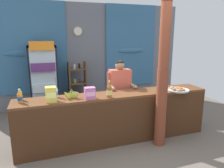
# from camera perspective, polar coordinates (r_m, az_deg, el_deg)

# --- Properties ---
(ground_plane) EXTENTS (7.76, 7.76, 0.00)m
(ground_plane) POSITION_cam_1_polar(r_m,az_deg,el_deg) (4.76, -2.39, -11.47)
(ground_plane) COLOR #665B51
(back_wall_curtained) EXTENTS (5.77, 0.22, 2.84)m
(back_wall_curtained) POSITION_cam_1_polar(r_m,az_deg,el_deg) (6.07, -7.80, 8.03)
(back_wall_curtained) COLOR slate
(back_wall_curtained) RESTS_ON ground
(stall_counter) EXTENTS (3.60, 0.52, 0.93)m
(stall_counter) POSITION_cam_1_polar(r_m,az_deg,el_deg) (3.89, 1.77, -8.11)
(stall_counter) COLOR brown
(stall_counter) RESTS_ON ground
(timber_post) EXTENTS (0.21, 0.19, 2.83)m
(timber_post) POSITION_cam_1_polar(r_m,az_deg,el_deg) (3.73, 13.64, 3.13)
(timber_post) COLOR brown
(timber_post) RESTS_ON ground
(drink_fridge) EXTENTS (0.66, 0.75, 1.84)m
(drink_fridge) POSITION_cam_1_polar(r_m,az_deg,el_deg) (5.52, -18.01, 2.38)
(drink_fridge) COLOR black
(drink_fridge) RESTS_ON ground
(bottle_shelf_rack) EXTENTS (0.48, 0.28, 1.29)m
(bottle_shelf_rack) POSITION_cam_1_polar(r_m,az_deg,el_deg) (5.80, -9.30, -0.14)
(bottle_shelf_rack) COLOR brown
(bottle_shelf_rack) RESTS_ON ground
(plastic_lawn_chair) EXTENTS (0.59, 0.59, 0.86)m
(plastic_lawn_chair) POSITION_cam_1_polar(r_m,az_deg,el_deg) (5.49, 3.13, -2.60)
(plastic_lawn_chair) COLOR #3884D6
(plastic_lawn_chair) RESTS_ON ground
(shopkeeper) EXTENTS (0.55, 0.42, 1.47)m
(shopkeeper) POSITION_cam_1_polar(r_m,az_deg,el_deg) (4.39, 2.11, -0.72)
(shopkeeper) COLOR #28282D
(shopkeeper) RESTS_ON ground
(soda_bottle_iced_tea) EXTENTS (0.09, 0.09, 0.30)m
(soda_bottle_iced_tea) POSITION_cam_1_polar(r_m,az_deg,el_deg) (3.62, -0.75, -1.75)
(soda_bottle_iced_tea) COLOR brown
(soda_bottle_iced_tea) RESTS_ON stall_counter
(soda_bottle_orange_soda) EXTENTS (0.08, 0.08, 0.23)m
(soda_bottle_orange_soda) POSITION_cam_1_polar(r_m,az_deg,el_deg) (3.65, -23.71, -3.23)
(soda_bottle_orange_soda) COLOR orange
(soda_bottle_orange_soda) RESTS_ON stall_counter
(soda_bottle_water) EXTENTS (0.07, 0.07, 0.23)m
(soda_bottle_water) POSITION_cam_1_polar(r_m,az_deg,el_deg) (3.77, -14.96, -2.04)
(soda_bottle_water) COLOR silver
(soda_bottle_water) RESTS_ON stall_counter
(soda_bottle_lime_soda) EXTENTS (0.07, 0.07, 0.22)m
(soda_bottle_lime_soda) POSITION_cam_1_polar(r_m,az_deg,el_deg) (3.81, -23.58, -2.63)
(soda_bottle_lime_soda) COLOR #75C64C
(soda_bottle_lime_soda) RESTS_ON stall_counter
(snack_box_instant_noodle) EXTENTS (0.16, 0.16, 0.25)m
(snack_box_instant_noodle) POSITION_cam_1_polar(r_m,az_deg,el_deg) (3.52, -16.22, -2.72)
(snack_box_instant_noodle) COLOR #EAD14C
(snack_box_instant_noodle) RESTS_ON stall_counter
(snack_box_wafer) EXTENTS (0.17, 0.14, 0.20)m
(snack_box_wafer) POSITION_cam_1_polar(r_m,az_deg,el_deg) (3.56, -6.04, -2.49)
(snack_box_wafer) COLOR #B76699
(snack_box_wafer) RESTS_ON stall_counter
(pastry_tray) EXTENTS (0.43, 0.43, 0.07)m
(pastry_tray) POSITION_cam_1_polar(r_m,az_deg,el_deg) (4.29, 17.40, -1.45)
(pastry_tray) COLOR #BCBCC1
(pastry_tray) RESTS_ON stall_counter
(banana_bunch) EXTENTS (0.26, 0.07, 0.16)m
(banana_bunch) POSITION_cam_1_polar(r_m,az_deg,el_deg) (3.64, -10.89, -2.98)
(banana_bunch) COLOR #B7C647
(banana_bunch) RESTS_ON stall_counter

